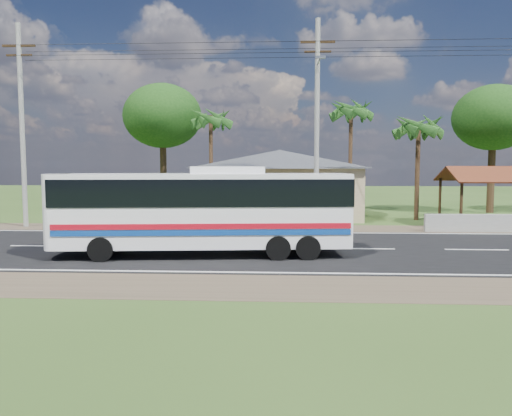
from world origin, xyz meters
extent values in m
plane|color=#2D4A1A|center=(0.00, 0.00, 0.00)|extent=(120.00, 120.00, 0.00)
cube|color=black|center=(0.00, 0.00, 0.01)|extent=(120.00, 10.00, 0.02)
cube|color=brown|center=(0.00, 6.50, 0.01)|extent=(120.00, 3.00, 0.01)
cube|color=brown|center=(0.00, -6.50, 0.01)|extent=(120.00, 3.00, 0.01)
cube|color=silver|center=(0.00, 4.70, 0.03)|extent=(120.00, 0.15, 0.01)
cube|color=silver|center=(0.00, -4.70, 0.03)|extent=(120.00, 0.15, 0.01)
cube|color=silver|center=(0.00, 0.00, 0.03)|extent=(120.00, 0.15, 0.01)
cube|color=tan|center=(1.00, 13.00, 1.60)|extent=(10.00, 8.00, 3.20)
cube|color=#4C4F54|center=(1.00, 13.00, 3.25)|extent=(10.60, 8.60, 0.10)
pyramid|color=#4C4F54|center=(1.00, 13.00, 4.40)|extent=(12.40, 10.00, 1.20)
cube|color=black|center=(-2.00, 8.98, 1.70)|extent=(1.20, 0.08, 1.20)
cube|color=black|center=(1.00, 8.98, 1.70)|extent=(1.20, 0.08, 1.20)
cube|color=black|center=(4.00, 8.98, 1.70)|extent=(1.20, 0.08, 1.20)
cylinder|color=#322212|center=(10.70, 6.70, 1.30)|extent=(0.16, 0.16, 2.60)
cylinder|color=#322212|center=(10.70, 10.30, 1.30)|extent=(0.16, 0.16, 2.60)
cube|color=maroon|center=(13.00, 7.40, 2.90)|extent=(5.20, 2.28, 0.90)
cube|color=maroon|center=(13.00, 9.60, 2.90)|extent=(5.20, 2.28, 0.90)
cube|color=#322212|center=(13.00, 8.50, 3.25)|extent=(5.20, 0.12, 0.12)
cube|color=#9E9E99|center=(12.00, 5.60, 0.45)|extent=(7.00, 0.30, 0.90)
cylinder|color=#9E9E99|center=(-13.00, 6.50, 5.50)|extent=(0.26, 0.26, 11.00)
cube|color=#322212|center=(-13.00, 6.50, 9.80)|extent=(1.80, 0.12, 0.12)
cube|color=#322212|center=(-13.00, 6.50, 9.30)|extent=(1.40, 0.10, 0.10)
cylinder|color=#9E9E99|center=(3.00, 6.50, 5.50)|extent=(0.26, 0.26, 11.00)
cube|color=#322212|center=(3.00, 6.50, 9.80)|extent=(1.80, 0.12, 0.12)
cube|color=#322212|center=(3.00, 6.50, 9.30)|extent=(1.40, 0.10, 0.10)
cylinder|color=gray|center=(3.00, 5.50, 8.60)|extent=(0.08, 2.00, 0.08)
cube|color=gray|center=(3.00, 4.50, 8.60)|extent=(0.50, 0.18, 0.12)
cylinder|color=black|center=(-5.00, 6.50, 9.60)|extent=(16.00, 0.02, 0.02)
cylinder|color=black|center=(10.50, 6.50, 9.60)|extent=(15.00, 0.02, 0.02)
cylinder|color=#47301E|center=(9.50, 11.00, 3.00)|extent=(0.28, 0.28, 6.00)
cylinder|color=#47301E|center=(6.00, 15.50, 3.75)|extent=(0.28, 0.28, 7.50)
cylinder|color=#47301E|center=(-4.00, 16.00, 3.50)|extent=(0.28, 0.28, 7.00)
cylinder|color=#47301E|center=(-8.00, 18.00, 2.97)|extent=(0.50, 0.50, 5.95)
ellipsoid|color=#13370F|center=(-8.00, 18.00, 7.15)|extent=(6.00, 6.00, 4.92)
cylinder|color=#47301E|center=(16.00, 16.00, 2.80)|extent=(0.50, 0.50, 5.60)
ellipsoid|color=#13370F|center=(16.00, 16.00, 6.72)|extent=(5.60, 5.60, 4.59)
cube|color=white|center=(-1.74, -1.78, 1.75)|extent=(10.93, 3.27, 2.69)
cube|color=black|center=(-1.74, -1.78, 2.42)|extent=(10.98, 3.33, 0.99)
cube|color=black|center=(-7.10, -2.30, 2.11)|extent=(0.31, 2.06, 1.61)
cube|color=#AD0A1A|center=(-1.63, -2.91, 1.26)|extent=(10.54, 1.06, 0.20)
cube|color=navy|center=(-1.63, -2.91, 1.03)|extent=(10.54, 1.06, 0.20)
cube|color=white|center=(-0.85, -1.69, 3.23)|extent=(2.82, 1.69, 0.27)
cylinder|color=black|center=(-5.21, -3.15, 0.45)|extent=(0.92, 0.40, 0.90)
cylinder|color=black|center=(-5.41, -1.10, 0.45)|extent=(0.92, 0.40, 0.90)
cylinder|color=black|center=(1.04, -2.55, 0.45)|extent=(0.92, 0.40, 0.90)
cylinder|color=black|center=(0.84, -0.49, 0.45)|extent=(0.92, 0.40, 0.90)
cylinder|color=black|center=(2.11, -2.44, 0.45)|extent=(0.92, 0.40, 0.90)
cylinder|color=black|center=(1.91, -0.39, 0.45)|extent=(0.92, 0.40, 0.90)
imported|color=black|center=(11.51, 6.55, 0.44)|extent=(1.79, 1.08, 0.89)
camera|label=1|loc=(1.17, -20.23, 3.44)|focal=35.00mm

